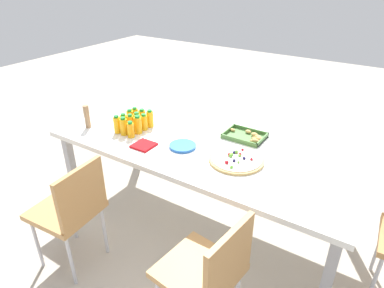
{
  "coord_description": "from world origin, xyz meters",
  "views": [
    {
      "loc": [
        1.14,
        -1.92,
        1.91
      ],
      "look_at": [
        -0.05,
        -0.09,
        0.75
      ],
      "focal_mm": 31.61,
      "sensor_mm": 36.0,
      "label": 1
    }
  ],
  "objects_px": {
    "juice_bottle_11": "(150,119)",
    "juice_bottle_9": "(136,116)",
    "chair_near_left": "(72,207)",
    "juice_bottle_10": "(142,117)",
    "juice_bottle_0": "(117,125)",
    "chair_near_right": "(209,270)",
    "juice_bottle_7": "(137,121)",
    "juice_bottle_3": "(124,122)",
    "juice_bottle_8": "(144,122)",
    "juice_bottle_2": "(131,130)",
    "fruit_pizza": "(236,159)",
    "juice_bottle_5": "(138,125)",
    "juice_bottle_6": "(130,118)",
    "plate_stack": "(183,146)",
    "party_table": "(204,150)",
    "cardboard_tube": "(87,117)",
    "juice_bottle_1": "(124,126)",
    "napkin_stack": "(144,145)",
    "juice_bottle_4": "(131,123)",
    "snack_tray": "(247,136)"
  },
  "relations": [
    {
      "from": "juice_bottle_11",
      "to": "juice_bottle_9",
      "type": "bearing_deg",
      "value": -177.74
    },
    {
      "from": "chair_near_left",
      "to": "juice_bottle_10",
      "type": "distance_m",
      "value": 0.93
    },
    {
      "from": "juice_bottle_0",
      "to": "chair_near_right",
      "type": "bearing_deg",
      "value": -26.91
    },
    {
      "from": "juice_bottle_7",
      "to": "juice_bottle_11",
      "type": "bearing_deg",
      "value": 45.1
    },
    {
      "from": "juice_bottle_10",
      "to": "juice_bottle_11",
      "type": "relative_size",
      "value": 0.94
    },
    {
      "from": "juice_bottle_3",
      "to": "juice_bottle_8",
      "type": "xyz_separation_m",
      "value": [
        0.15,
        0.08,
        0.0
      ]
    },
    {
      "from": "juice_bottle_11",
      "to": "chair_near_left",
      "type": "bearing_deg",
      "value": -87.48
    },
    {
      "from": "juice_bottle_2",
      "to": "juice_bottle_7",
      "type": "distance_m",
      "value": 0.17
    },
    {
      "from": "juice_bottle_8",
      "to": "fruit_pizza",
      "type": "height_order",
      "value": "juice_bottle_8"
    },
    {
      "from": "juice_bottle_5",
      "to": "fruit_pizza",
      "type": "distance_m",
      "value": 0.84
    },
    {
      "from": "juice_bottle_6",
      "to": "plate_stack",
      "type": "bearing_deg",
      "value": -7.21
    },
    {
      "from": "juice_bottle_8",
      "to": "party_table",
      "type": "bearing_deg",
      "value": 6.39
    },
    {
      "from": "juice_bottle_11",
      "to": "juice_bottle_2",
      "type": "bearing_deg",
      "value": -91.06
    },
    {
      "from": "party_table",
      "to": "cardboard_tube",
      "type": "xyz_separation_m",
      "value": [
        -0.94,
        -0.28,
        0.15
      ]
    },
    {
      "from": "chair_near_left",
      "to": "juice_bottle_10",
      "type": "relative_size",
      "value": 5.96
    },
    {
      "from": "juice_bottle_7",
      "to": "juice_bottle_1",
      "type": "bearing_deg",
      "value": -92.42
    },
    {
      "from": "juice_bottle_10",
      "to": "fruit_pizza",
      "type": "bearing_deg",
      "value": -6.6
    },
    {
      "from": "party_table",
      "to": "napkin_stack",
      "type": "height_order",
      "value": "napkin_stack"
    },
    {
      "from": "juice_bottle_1",
      "to": "cardboard_tube",
      "type": "distance_m",
      "value": 0.34
    },
    {
      "from": "chair_near_left",
      "to": "juice_bottle_8",
      "type": "distance_m",
      "value": 0.86
    },
    {
      "from": "juice_bottle_1",
      "to": "juice_bottle_2",
      "type": "bearing_deg",
      "value": -3.01
    },
    {
      "from": "juice_bottle_11",
      "to": "chair_near_right",
      "type": "bearing_deg",
      "value": -38.41
    },
    {
      "from": "juice_bottle_1",
      "to": "juice_bottle_3",
      "type": "height_order",
      "value": "juice_bottle_1"
    },
    {
      "from": "juice_bottle_7",
      "to": "juice_bottle_11",
      "type": "relative_size",
      "value": 0.92
    },
    {
      "from": "juice_bottle_2",
      "to": "juice_bottle_4",
      "type": "height_order",
      "value": "juice_bottle_4"
    },
    {
      "from": "juice_bottle_3",
      "to": "juice_bottle_6",
      "type": "xyz_separation_m",
      "value": [
        0.01,
        0.07,
        0.01
      ]
    },
    {
      "from": "plate_stack",
      "to": "napkin_stack",
      "type": "distance_m",
      "value": 0.29
    },
    {
      "from": "party_table",
      "to": "juice_bottle_11",
      "type": "distance_m",
      "value": 0.54
    },
    {
      "from": "plate_stack",
      "to": "napkin_stack",
      "type": "relative_size",
      "value": 1.31
    },
    {
      "from": "juice_bottle_5",
      "to": "cardboard_tube",
      "type": "bearing_deg",
      "value": -161.09
    },
    {
      "from": "juice_bottle_10",
      "to": "chair_near_right",
      "type": "bearing_deg",
      "value": -36.28
    },
    {
      "from": "juice_bottle_0",
      "to": "juice_bottle_10",
      "type": "relative_size",
      "value": 1.05
    },
    {
      "from": "plate_stack",
      "to": "napkin_stack",
      "type": "bearing_deg",
      "value": -149.86
    },
    {
      "from": "party_table",
      "to": "juice_bottle_4",
      "type": "distance_m",
      "value": 0.62
    },
    {
      "from": "juice_bottle_6",
      "to": "plate_stack",
      "type": "height_order",
      "value": "juice_bottle_6"
    },
    {
      "from": "cardboard_tube",
      "to": "juice_bottle_4",
      "type": "bearing_deg",
      "value": 20.85
    },
    {
      "from": "snack_tray",
      "to": "cardboard_tube",
      "type": "xyz_separation_m",
      "value": [
        -1.17,
        -0.53,
        0.08
      ]
    },
    {
      "from": "party_table",
      "to": "juice_bottle_2",
      "type": "distance_m",
      "value": 0.58
    },
    {
      "from": "party_table",
      "to": "juice_bottle_11",
      "type": "bearing_deg",
      "value": 178.82
    },
    {
      "from": "juice_bottle_9",
      "to": "juice_bottle_10",
      "type": "bearing_deg",
      "value": 1.09
    },
    {
      "from": "juice_bottle_4",
      "to": "juice_bottle_7",
      "type": "bearing_deg",
      "value": 91.85
    },
    {
      "from": "napkin_stack",
      "to": "juice_bottle_2",
      "type": "bearing_deg",
      "value": 160.18
    },
    {
      "from": "chair_near_left",
      "to": "juice_bottle_2",
      "type": "xyz_separation_m",
      "value": [
        -0.04,
        0.65,
        0.29
      ]
    },
    {
      "from": "chair_near_left",
      "to": "juice_bottle_2",
      "type": "bearing_deg",
      "value": -0.62
    },
    {
      "from": "chair_near_left",
      "to": "juice_bottle_9",
      "type": "bearing_deg",
      "value": 7.81
    },
    {
      "from": "chair_near_left",
      "to": "juice_bottle_11",
      "type": "height_order",
      "value": "juice_bottle_11"
    },
    {
      "from": "juice_bottle_6",
      "to": "juice_bottle_8",
      "type": "bearing_deg",
      "value": 2.49
    },
    {
      "from": "party_table",
      "to": "juice_bottle_1",
      "type": "relative_size",
      "value": 15.64
    },
    {
      "from": "juice_bottle_1",
      "to": "juice_bottle_6",
      "type": "relative_size",
      "value": 1.01
    },
    {
      "from": "juice_bottle_1",
      "to": "cardboard_tube",
      "type": "relative_size",
      "value": 0.77
    }
  ]
}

